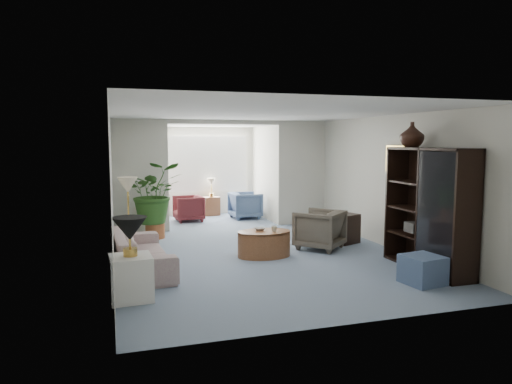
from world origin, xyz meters
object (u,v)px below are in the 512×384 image
object	(u,v)px
coffee_bowl	(260,229)
sunroom_chair_blue	(245,205)
cabinet_urn	(412,135)
plant_pot	(155,231)
coffee_table	(264,244)
floor_lamp	(128,185)
wingback_chair	(319,229)
ottoman	(423,270)
sofa	(141,252)
framed_picture	(397,159)
side_table_dark	(345,229)
table_lamp	(130,229)
entertainment_cabinet	(429,209)
end_table	(131,278)
sunroom_table	(212,206)
sunroom_chair_maroon	(188,208)
coffee_cup	(274,229)

from	to	relation	value
coffee_bowl	sunroom_chair_blue	size ratio (longest dim) A/B	0.26
cabinet_urn	plant_pot	world-z (taller)	cabinet_urn
coffee_table	cabinet_urn	distance (m)	3.09
floor_lamp	wingback_chair	bearing A→B (deg)	-9.52
ottoman	cabinet_urn	bearing A→B (deg)	64.40
sofa	sunroom_chair_blue	xyz separation A→B (m)	(2.91, 4.29, 0.04)
framed_picture	sofa	size ratio (longest dim) A/B	0.24
floor_lamp	side_table_dark	size ratio (longest dim) A/B	0.62
table_lamp	entertainment_cabinet	xyz separation A→B (m)	(4.53, 0.09, 0.04)
framed_picture	sunroom_chair_blue	xyz separation A→B (m)	(-1.65, 4.30, -1.35)
cabinet_urn	sofa	bearing A→B (deg)	170.07
end_table	sunroom_table	xyz separation A→B (m)	(2.36, 6.39, -0.03)
framed_picture	plant_pot	xyz separation A→B (m)	(-4.13, 2.43, -1.54)
cabinet_urn	sunroom_table	xyz separation A→B (m)	(-2.17, 5.80, -1.87)
sofa	side_table_dark	world-z (taller)	sofa
table_lamp	coffee_bowl	size ratio (longest dim) A/B	2.24
framed_picture	floor_lamp	size ratio (longest dim) A/B	1.39
wingback_chair	sunroom_table	world-z (taller)	wingback_chair
wingback_chair	cabinet_urn	world-z (taller)	cabinet_urn
entertainment_cabinet	plant_pot	size ratio (longest dim) A/B	4.81
framed_picture	sunroom_chair_maroon	size ratio (longest dim) A/B	0.70
side_table_dark	cabinet_urn	bearing A→B (deg)	-78.54
plant_pot	sunroom_chair_blue	size ratio (longest dim) A/B	0.53
framed_picture	end_table	xyz separation A→B (m)	(-4.76, -1.34, -1.41)
ottoman	sunroom_chair_blue	world-z (taller)	sunroom_chair_blue
entertainment_cabinet	ottoman	bearing A→B (deg)	-130.96
sunroom_chair_maroon	sofa	bearing A→B (deg)	-21.42
sunroom_chair_maroon	coffee_table	bearing A→B (deg)	6.88
coffee_cup	ottoman	bearing A→B (deg)	-53.72
framed_picture	floor_lamp	distance (m)	4.85
coffee_cup	sunroom_table	bearing A→B (deg)	91.36
framed_picture	coffee_table	bearing A→B (deg)	172.91
cabinet_urn	plant_pot	distance (m)	5.41
table_lamp	coffee_cup	world-z (taller)	table_lamp
coffee_cup	sofa	bearing A→B (deg)	-175.11
coffee_table	sunroom_chair_blue	bearing A→B (deg)	78.90
floor_lamp	plant_pot	world-z (taller)	floor_lamp
sunroom_table	framed_picture	bearing A→B (deg)	-64.62
end_table	coffee_cup	xyz separation A→B (m)	(2.47, 1.54, 0.21)
entertainment_cabinet	cabinet_urn	bearing A→B (deg)	90.00
plant_pot	sunroom_table	distance (m)	3.14
end_table	coffee_cup	bearing A→B (deg)	31.97
wingback_chair	ottoman	xyz separation A→B (m)	(0.49, -2.42, -0.17)
plant_pot	sunroom_chair_maroon	world-z (taller)	sunroom_chair_maroon
table_lamp	floor_lamp	world-z (taller)	floor_lamp
wingback_chair	plant_pot	size ratio (longest dim) A/B	2.03
floor_lamp	entertainment_cabinet	bearing A→B (deg)	-28.07
coffee_cup	sunroom_chair_blue	xyz separation A→B (m)	(0.63, 4.10, -0.15)
wingback_chair	sunroom_chair_blue	size ratio (longest dim) A/B	1.07
coffee_table	plant_pot	world-z (taller)	coffee_table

